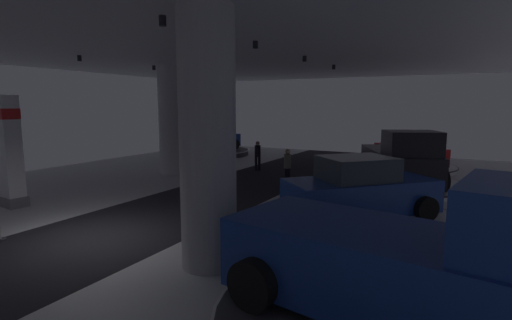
{
  "coord_description": "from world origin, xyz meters",
  "views": [
    {
      "loc": [
        8.49,
        -6.57,
        3.51
      ],
      "look_at": [
        1.44,
        6.45,
        1.4
      ],
      "focal_mm": 27.18,
      "sensor_mm": 36.0,
      "label": 1
    }
  ],
  "objects_px": {
    "display_car_deep_right": "(409,151)",
    "display_platform_deep_right": "(408,167)",
    "column_left": "(171,120)",
    "display_platform_far_right": "(397,184)",
    "pickup_truck_far_right": "(400,161)",
    "display_car_mid_right": "(360,190)",
    "display_platform_deep_left": "(211,152)",
    "display_platform_mid_right": "(359,221)",
    "visitor_walking_far": "(288,165)",
    "visitor_walking_near": "(258,154)",
    "column_right": "(208,141)",
    "display_car_deep_left": "(211,139)",
    "brand_sign_pylon": "(7,149)",
    "pickup_truck_near_right": "(417,264)"
  },
  "relations": [
    {
      "from": "column_right",
      "to": "display_platform_mid_right",
      "type": "xyz_separation_m",
      "value": [
        2.3,
        4.13,
        -2.55
      ]
    },
    {
      "from": "visitor_walking_far",
      "to": "display_car_mid_right",
      "type": "bearing_deg",
      "value": -47.51
    },
    {
      "from": "display_platform_far_right",
      "to": "display_car_deep_right",
      "type": "height_order",
      "value": "display_car_deep_right"
    },
    {
      "from": "display_platform_mid_right",
      "to": "visitor_walking_far",
      "type": "height_order",
      "value": "visitor_walking_far"
    },
    {
      "from": "column_right",
      "to": "display_platform_deep_right",
      "type": "height_order",
      "value": "column_right"
    },
    {
      "from": "column_left",
      "to": "pickup_truck_far_right",
      "type": "distance_m",
      "value": 11.16
    },
    {
      "from": "column_left",
      "to": "display_platform_deep_right",
      "type": "height_order",
      "value": "column_left"
    },
    {
      "from": "display_platform_mid_right",
      "to": "visitor_walking_near",
      "type": "height_order",
      "value": "visitor_walking_near"
    },
    {
      "from": "display_car_mid_right",
      "to": "pickup_truck_far_right",
      "type": "bearing_deg",
      "value": 88.29
    },
    {
      "from": "display_car_mid_right",
      "to": "display_car_deep_right",
      "type": "xyz_separation_m",
      "value": [
        -0.14,
        11.62,
        -0.13
      ]
    },
    {
      "from": "pickup_truck_far_right",
      "to": "display_car_mid_right",
      "type": "bearing_deg",
      "value": -91.71
    },
    {
      "from": "column_left",
      "to": "display_platform_deep_right",
      "type": "bearing_deg",
      "value": 33.36
    },
    {
      "from": "brand_sign_pylon",
      "to": "display_car_mid_right",
      "type": "bearing_deg",
      "value": 15.82
    },
    {
      "from": "visitor_walking_near",
      "to": "pickup_truck_near_right",
      "type": "bearing_deg",
      "value": -53.01
    },
    {
      "from": "display_car_deep_right",
      "to": "display_platform_deep_right",
      "type": "bearing_deg",
      "value": -48.44
    },
    {
      "from": "display_platform_mid_right",
      "to": "visitor_walking_near",
      "type": "xyz_separation_m",
      "value": [
        -7.25,
        7.35,
        0.7
      ]
    },
    {
      "from": "column_right",
      "to": "visitor_walking_near",
      "type": "distance_m",
      "value": 12.64
    },
    {
      "from": "column_left",
      "to": "display_platform_deep_right",
      "type": "distance_m",
      "value": 12.98
    },
    {
      "from": "display_car_deep_left",
      "to": "display_platform_deep_right",
      "type": "height_order",
      "value": "display_car_deep_left"
    },
    {
      "from": "display_car_mid_right",
      "to": "display_platform_deep_left",
      "type": "relative_size",
      "value": 0.79
    },
    {
      "from": "column_left",
      "to": "pickup_truck_far_right",
      "type": "height_order",
      "value": "column_left"
    },
    {
      "from": "display_car_deep_left",
      "to": "visitor_walking_far",
      "type": "bearing_deg",
      "value": -38.34
    },
    {
      "from": "display_platform_far_right",
      "to": "display_car_deep_left",
      "type": "xyz_separation_m",
      "value": [
        -13.4,
        5.33,
        0.99
      ]
    },
    {
      "from": "brand_sign_pylon",
      "to": "display_platform_deep_right",
      "type": "xyz_separation_m",
      "value": [
        11.26,
        14.82,
        -1.85
      ]
    },
    {
      "from": "brand_sign_pylon",
      "to": "display_platform_mid_right",
      "type": "xyz_separation_m",
      "value": [
        11.4,
        3.25,
        -1.78
      ]
    },
    {
      "from": "pickup_truck_far_right",
      "to": "display_car_deep_left",
      "type": "xyz_separation_m",
      "value": [
        -13.53,
        5.62,
        -0.05
      ]
    },
    {
      "from": "display_platform_deep_left",
      "to": "visitor_walking_near",
      "type": "xyz_separation_m",
      "value": [
        6.13,
        -4.43,
        0.71
      ]
    },
    {
      "from": "display_car_deep_left",
      "to": "visitor_walking_near",
      "type": "height_order",
      "value": "display_car_deep_left"
    },
    {
      "from": "column_left",
      "to": "display_car_deep_right",
      "type": "relative_size",
      "value": 1.27
    },
    {
      "from": "pickup_truck_far_right",
      "to": "display_platform_deep_right",
      "type": "height_order",
      "value": "pickup_truck_far_right"
    },
    {
      "from": "visitor_walking_near",
      "to": "visitor_walking_far",
      "type": "bearing_deg",
      "value": -42.55
    },
    {
      "from": "display_platform_deep_left",
      "to": "display_platform_far_right",
      "type": "bearing_deg",
      "value": -21.56
    },
    {
      "from": "column_right",
      "to": "visitor_walking_far",
      "type": "relative_size",
      "value": 3.46
    },
    {
      "from": "column_right",
      "to": "pickup_truck_near_right",
      "type": "xyz_separation_m",
      "value": [
        4.29,
        -0.77,
        -1.58
      ]
    },
    {
      "from": "brand_sign_pylon",
      "to": "display_car_deep_right",
      "type": "bearing_deg",
      "value": 52.87
    },
    {
      "from": "display_platform_mid_right",
      "to": "display_car_deep_left",
      "type": "relative_size",
      "value": 1.29
    },
    {
      "from": "display_car_mid_right",
      "to": "display_car_deep_right",
      "type": "relative_size",
      "value": 0.99
    },
    {
      "from": "display_car_deep_left",
      "to": "display_car_mid_right",
      "type": "bearing_deg",
      "value": -41.59
    },
    {
      "from": "display_platform_deep_left",
      "to": "display_car_deep_left",
      "type": "distance_m",
      "value": 0.92
    },
    {
      "from": "display_platform_far_right",
      "to": "pickup_truck_near_right",
      "type": "bearing_deg",
      "value": -80.26
    },
    {
      "from": "display_platform_far_right",
      "to": "display_platform_deep_left",
      "type": "bearing_deg",
      "value": 158.44
    },
    {
      "from": "column_left",
      "to": "display_car_mid_right",
      "type": "xyz_separation_m",
      "value": [
        10.74,
        -4.6,
        -1.61
      ]
    },
    {
      "from": "pickup_truck_near_right",
      "to": "display_platform_deep_right",
      "type": "relative_size",
      "value": 1.12
    },
    {
      "from": "display_platform_deep_left",
      "to": "visitor_walking_near",
      "type": "height_order",
      "value": "visitor_walking_near"
    },
    {
      "from": "display_platform_far_right",
      "to": "pickup_truck_far_right",
      "type": "distance_m",
      "value": 1.08
    },
    {
      "from": "display_platform_far_right",
      "to": "display_platform_mid_right",
      "type": "bearing_deg",
      "value": -90.3
    },
    {
      "from": "pickup_truck_near_right",
      "to": "pickup_truck_far_right",
      "type": "bearing_deg",
      "value": 99.34
    },
    {
      "from": "display_platform_far_right",
      "to": "display_car_deep_right",
      "type": "xyz_separation_m",
      "value": [
        -0.19,
        5.11,
        0.88
      ]
    },
    {
      "from": "display_platform_mid_right",
      "to": "display_platform_deep_right",
      "type": "relative_size",
      "value": 1.17
    },
    {
      "from": "visitor_walking_far",
      "to": "visitor_walking_near",
      "type": "bearing_deg",
      "value": 137.45
    }
  ]
}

